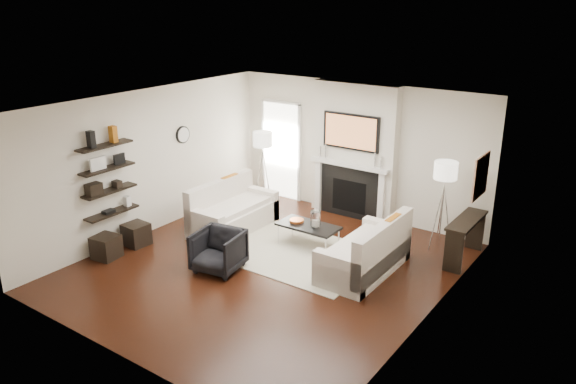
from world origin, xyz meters
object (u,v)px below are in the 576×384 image
Objects in this scene: coffee_table at (308,226)px; ottoman_near at (136,234)px; loveseat_left_base at (234,219)px; armchair at (218,249)px; lamp_right_shade at (446,170)px; lamp_left_shade at (263,139)px; loveseat_right_base at (364,260)px.

ottoman_near is (-2.58, -1.71, -0.20)m from coffee_table.
loveseat_left_base and coffee_table have the same top height.
loveseat_left_base is 2.41× the size of armchair.
lamp_right_shade is 5.58m from ottoman_near.
coffee_table is 1.47× the size of armchair.
coffee_table is 2.75× the size of lamp_left_shade.
loveseat_right_base is 2.12m from lamp_right_shade.
armchair is at bearing -132.25° from lamp_right_shade.
lamp_left_shade is at bearing 147.67° from coffee_table.
armchair is at bearing -113.65° from coffee_table.
loveseat_left_base is 1.00× the size of loveseat_right_base.
lamp_right_shade reaches higher than armchair.
lamp_right_shade is 1.00× the size of ottoman_near.
armchair is 1.87× the size of lamp_right_shade.
armchair is 1.89m from ottoman_near.
loveseat_left_base is at bearing 177.16° from loveseat_right_base.
coffee_table is 2.55m from lamp_left_shade.
loveseat_left_base is 1.63m from coffee_table.
armchair is 3.29m from lamp_left_shade.
loveseat_left_base is at bearing -157.83° from lamp_right_shade.
armchair is 1.87× the size of ottoman_near.
loveseat_right_base is at bearing 23.97° from armchair.
loveseat_right_base reaches higher than ottoman_near.
lamp_right_shade is at bearing 33.71° from ottoman_near.
ottoman_near is (-4.52, -3.02, -1.25)m from lamp_right_shade.
lamp_right_shade is at bearing 0.88° from lamp_left_shade.
armchair is 4.07m from lamp_right_shade.
lamp_right_shade reaches higher than loveseat_left_base.
lamp_left_shade reaches higher than loveseat_left_base.
loveseat_left_base is at bearing 112.41° from armchair.
ottoman_near is (-0.62, -2.96, -1.25)m from lamp_left_shade.
loveseat_left_base is 4.50× the size of lamp_right_shade.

